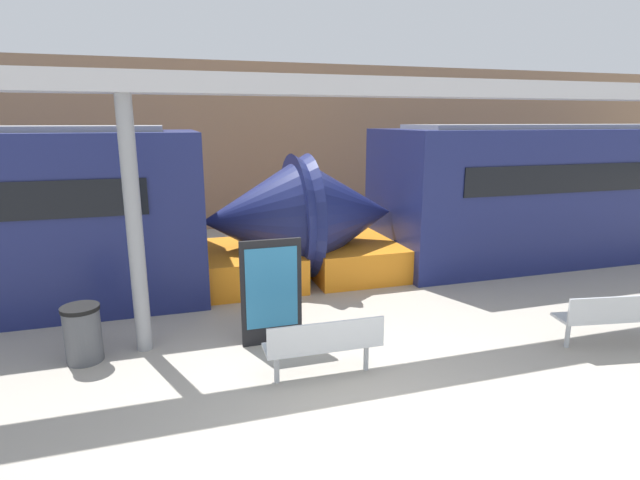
{
  "coord_description": "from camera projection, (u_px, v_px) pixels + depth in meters",
  "views": [
    {
      "loc": [
        -2.1,
        -4.51,
        3.3
      ],
      "look_at": [
        0.22,
        3.02,
        1.4
      ],
      "focal_mm": 28.0,
      "sensor_mm": 36.0,
      "label": 1
    }
  ],
  "objects": [
    {
      "name": "canopy_beam",
      "position": [
        121.0,
        82.0,
        6.5
      ],
      "size": [
        28.0,
        0.6,
        0.28
      ],
      "primitive_type": "cube",
      "color": "#B7B7BC",
      "rests_on": "support_column_near"
    },
    {
      "name": "ground_plane",
      "position": [
        380.0,
        424.0,
        5.56
      ],
      "size": [
        60.0,
        60.0,
        0.0
      ],
      "primitive_type": "plane",
      "color": "#A8A093"
    },
    {
      "name": "bench_near",
      "position": [
        324.0,
        343.0,
        6.41
      ],
      "size": [
        1.54,
        0.47,
        0.84
      ],
      "rotation": [
        0.0,
        0.0,
        -0.02
      ],
      "color": "#ADB2B7",
      "rests_on": "ground_plane"
    },
    {
      "name": "trash_bin",
      "position": [
        83.0,
        334.0,
        6.93
      ],
      "size": [
        0.51,
        0.51,
        0.81
      ],
      "color": "#4C4F54",
      "rests_on": "ground_plane"
    },
    {
      "name": "poster_board",
      "position": [
        271.0,
        292.0,
        7.39
      ],
      "size": [
        0.91,
        0.07,
        1.62
      ],
      "color": "black",
      "rests_on": "ground_plane"
    },
    {
      "name": "train_left",
      "position": [
        572.0,
        193.0,
        12.48
      ],
      "size": [
        14.28,
        2.93,
        3.2
      ],
      "color": "navy",
      "rests_on": "ground_plane"
    },
    {
      "name": "support_column_near",
      "position": [
        135.0,
        229.0,
        6.96
      ],
      "size": [
        0.22,
        0.22,
        3.64
      ],
      "primitive_type": "cylinder",
      "color": "gray",
      "rests_on": "ground_plane"
    },
    {
      "name": "bench_far",
      "position": [
        617.0,
        314.0,
        7.34
      ],
      "size": [
        1.78,
        0.72,
        0.84
      ],
      "rotation": [
        0.0,
        0.0,
        -0.17
      ],
      "color": "#ADB2B7",
      "rests_on": "ground_plane"
    },
    {
      "name": "station_wall",
      "position": [
        236.0,
        147.0,
        15.25
      ],
      "size": [
        56.0,
        0.2,
        5.0
      ],
      "primitive_type": "cube",
      "color": "#937051",
      "rests_on": "ground_plane"
    }
  ]
}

